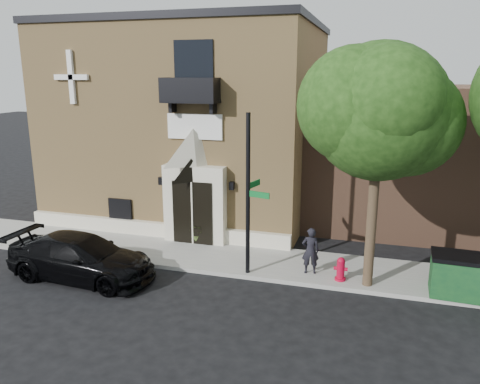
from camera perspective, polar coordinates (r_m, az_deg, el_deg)
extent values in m
plane|color=black|center=(17.09, -5.68, -9.81)|extent=(120.00, 120.00, 0.00)
cube|color=gray|center=(18.04, -0.91, -8.14)|extent=(42.00, 3.00, 0.15)
cube|color=tan|center=(24.28, -5.47, 8.39)|extent=(12.00, 10.00, 9.00)
cube|color=black|center=(24.26, -5.75, 19.38)|extent=(12.20, 10.20, 0.30)
cube|color=beige|center=(20.55, -10.50, -4.43)|extent=(12.00, 0.30, 0.60)
cube|color=beige|center=(19.25, -5.52, -1.48)|extent=(2.60, 0.55, 3.20)
pyramid|color=beige|center=(18.76, -5.69, 5.45)|extent=(2.60, 0.55, 1.50)
cube|color=black|center=(19.08, -5.82, -2.57)|extent=(1.70, 0.06, 2.60)
cube|color=beige|center=(19.04, -5.86, -2.61)|extent=(0.06, 0.04, 2.60)
cube|color=white|center=(18.83, -5.53, 7.94)|extent=(2.30, 0.10, 1.00)
cube|color=black|center=(18.38, -6.06, 10.91)|extent=(2.20, 0.90, 0.10)
cube|color=black|center=(17.97, -6.63, 12.25)|extent=(2.20, 0.06, 0.90)
cube|color=black|center=(18.79, -9.13, 12.25)|extent=(0.06, 0.90, 0.90)
cube|color=black|center=(17.99, -2.93, 12.33)|extent=(0.06, 0.90, 0.90)
cube|color=black|center=(18.74, -5.66, 14.65)|extent=(1.60, 0.08, 2.20)
cube|color=white|center=(21.37, -19.88, 13.03)|extent=(0.22, 0.14, 2.20)
cube|color=white|center=(21.37, -19.88, 13.03)|extent=(1.60, 0.14, 0.22)
cube|color=black|center=(21.15, -14.38, -2.12)|extent=(1.10, 0.10, 1.00)
cube|color=red|center=(21.17, -14.34, -2.10)|extent=(0.85, 0.06, 0.75)
cube|color=black|center=(19.77, -9.61, 1.35)|extent=(0.18, 0.18, 0.32)
cube|color=black|center=(18.65, -1.00, 0.77)|extent=(0.18, 0.18, 0.32)
cylinder|color=#38281C|center=(15.60, 15.72, -3.82)|extent=(0.32, 0.32, 4.20)
sphere|color=#17350E|center=(14.92, 16.65, 9.34)|extent=(4.20, 4.20, 4.20)
sphere|color=#17350E|center=(15.27, 19.60, 8.08)|extent=(3.36, 3.36, 3.36)
sphere|color=#17350E|center=(14.72, 13.94, 10.24)|extent=(3.57, 3.57, 3.57)
sphere|color=#17350E|center=(14.20, 17.57, 10.68)|extent=(3.15, 3.15, 3.15)
imported|color=black|center=(17.23, -18.79, -7.56)|extent=(5.38, 2.39, 1.53)
cylinder|color=black|center=(15.77, 0.97, -0.47)|extent=(0.15, 0.15, 5.58)
cube|color=#0C6427|center=(15.55, 2.30, -0.34)|extent=(0.77, 0.24, 0.20)
cube|color=#0C6427|center=(16.05, 1.72, 0.98)|extent=(0.24, 0.77, 0.20)
cylinder|color=#A40523|center=(16.47, 12.11, -10.30)|extent=(0.37, 0.37, 0.08)
cylinder|color=#A40523|center=(16.34, 12.17, -9.27)|extent=(0.27, 0.27, 0.56)
sphere|color=#A40523|center=(16.21, 12.23, -8.26)|extent=(0.27, 0.27, 0.27)
cylinder|color=#A40523|center=(16.32, 12.18, -9.12)|extent=(0.46, 0.12, 0.12)
cube|color=#103B1E|center=(16.39, 25.71, -9.41)|extent=(2.04, 1.20, 1.22)
cube|color=black|center=(16.16, 25.96, -7.24)|extent=(2.10, 1.26, 0.13)
imported|color=#445926|center=(19.44, -5.15, -5.07)|extent=(0.81, 0.74, 0.77)
imported|color=black|center=(16.53, 8.58, -7.08)|extent=(0.67, 0.50, 1.66)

